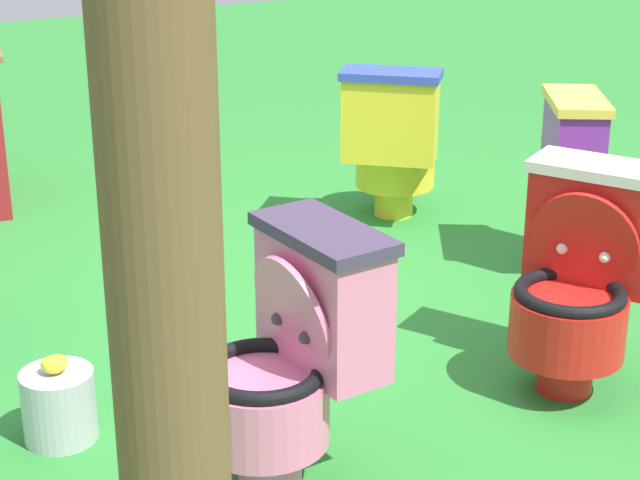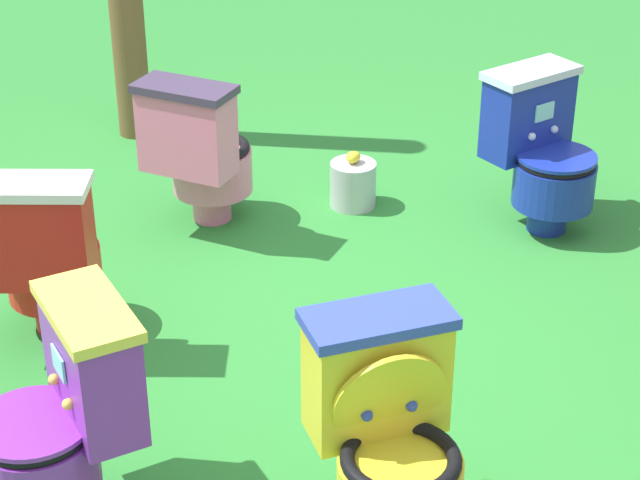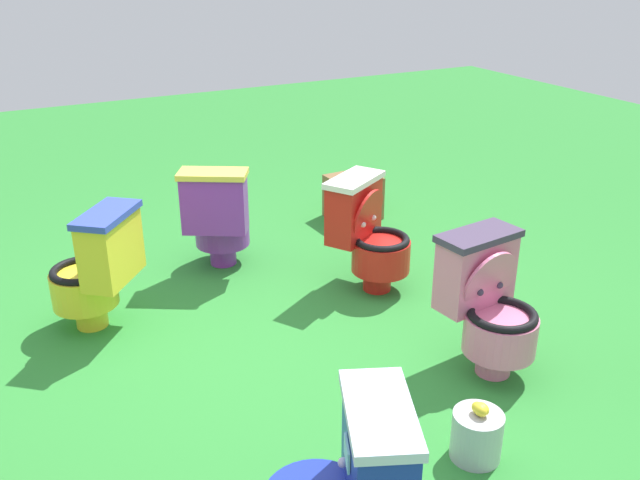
{
  "view_description": "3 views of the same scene",
  "coord_description": "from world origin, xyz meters",
  "px_view_note": "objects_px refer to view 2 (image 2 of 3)",
  "views": [
    {
      "loc": [
        -1.74,
        -3.29,
        1.74
      ],
      "look_at": [
        -0.11,
        -0.16,
        0.38
      ],
      "focal_mm": 61.18,
      "sensor_mm": 36.0,
      "label": 1
    },
    {
      "loc": [
        3.14,
        2.0,
        2.47
      ],
      "look_at": [
        0.09,
        0.14,
        0.52
      ],
      "focal_mm": 63.79,
      "sensor_mm": 36.0,
      "label": 2
    },
    {
      "loc": [
        -2.9,
        1.3,
        2.06
      ],
      "look_at": [
        0.44,
        -0.46,
        0.42
      ],
      "focal_mm": 38.7,
      "sensor_mm": 36.0,
      "label": 3
    }
  ],
  "objects_px": {
    "toilet_yellow": "(389,433)",
    "toilet_blue": "(542,151)",
    "toilet_pink": "(201,151)",
    "lemon_bucket": "(353,183)",
    "toilet_purple": "(62,415)",
    "toilet_red": "(45,254)"
  },
  "relations": [
    {
      "from": "toilet_blue",
      "to": "lemon_bucket",
      "type": "bearing_deg",
      "value": -47.84
    },
    {
      "from": "toilet_pink",
      "to": "lemon_bucket",
      "type": "xyz_separation_m",
      "value": [
        -0.53,
        0.49,
        -0.26
      ]
    },
    {
      "from": "toilet_purple",
      "to": "toilet_pink",
      "type": "bearing_deg",
      "value": -35.44
    },
    {
      "from": "toilet_pink",
      "to": "toilet_red",
      "type": "bearing_deg",
      "value": -93.01
    },
    {
      "from": "toilet_pink",
      "to": "toilet_yellow",
      "type": "bearing_deg",
      "value": -44.96
    },
    {
      "from": "lemon_bucket",
      "to": "toilet_pink",
      "type": "bearing_deg",
      "value": -42.48
    },
    {
      "from": "toilet_red",
      "to": "toilet_purple",
      "type": "relative_size",
      "value": 1.0
    },
    {
      "from": "toilet_purple",
      "to": "lemon_bucket",
      "type": "xyz_separation_m",
      "value": [
        -2.31,
        -0.31,
        -0.25
      ]
    },
    {
      "from": "toilet_red",
      "to": "toilet_purple",
      "type": "bearing_deg",
      "value": -74.68
    },
    {
      "from": "toilet_yellow",
      "to": "toilet_pink",
      "type": "bearing_deg",
      "value": -89.0
    },
    {
      "from": "toilet_purple",
      "to": "lemon_bucket",
      "type": "height_order",
      "value": "toilet_purple"
    },
    {
      "from": "toilet_blue",
      "to": "toilet_pink",
      "type": "bearing_deg",
      "value": -34.78
    },
    {
      "from": "toilet_yellow",
      "to": "toilet_pink",
      "type": "distance_m",
      "value": 2.15
    },
    {
      "from": "toilet_blue",
      "to": "lemon_bucket",
      "type": "distance_m",
      "value": 0.9
    },
    {
      "from": "toilet_yellow",
      "to": "toilet_purple",
      "type": "relative_size",
      "value": 1.0
    },
    {
      "from": "toilet_red",
      "to": "toilet_purple",
      "type": "xyz_separation_m",
      "value": [
        0.71,
        0.74,
        -0.0
      ]
    },
    {
      "from": "toilet_red",
      "to": "lemon_bucket",
      "type": "xyz_separation_m",
      "value": [
        -1.6,
        0.43,
        -0.26
      ]
    },
    {
      "from": "toilet_blue",
      "to": "lemon_bucket",
      "type": "xyz_separation_m",
      "value": [
        0.28,
        -0.82,
        -0.25
      ]
    },
    {
      "from": "toilet_pink",
      "to": "toilet_blue",
      "type": "relative_size",
      "value": 1.0
    },
    {
      "from": "toilet_pink",
      "to": "toilet_purple",
      "type": "xyz_separation_m",
      "value": [
        1.77,
        0.8,
        -0.0
      ]
    },
    {
      "from": "toilet_yellow",
      "to": "toilet_purple",
      "type": "xyz_separation_m",
      "value": [
        0.43,
        -0.88,
        -0.0
      ]
    },
    {
      "from": "toilet_yellow",
      "to": "toilet_blue",
      "type": "height_order",
      "value": "same"
    }
  ]
}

